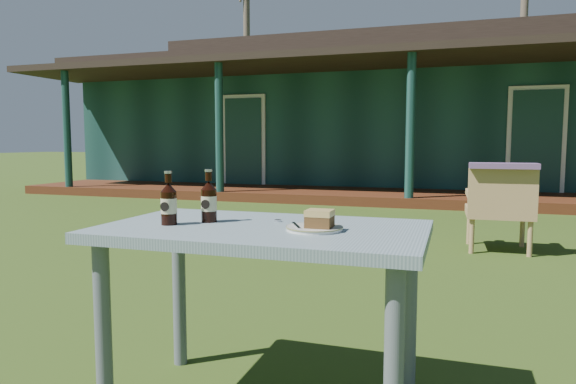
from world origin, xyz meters
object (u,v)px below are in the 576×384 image
(cafe_table, at_px, (263,253))
(cake_slice, at_px, (320,218))
(plate, at_px, (314,228))
(cola_bottle_near, at_px, (209,201))
(cola_bottle_far, at_px, (169,203))
(armchair_left, at_px, (500,205))

(cafe_table, xyz_separation_m, cake_slice, (0.23, -0.04, 0.15))
(plate, xyz_separation_m, cake_slice, (0.02, -0.01, 0.04))
(plate, bearing_deg, cake_slice, -27.97)
(plate, bearing_deg, cola_bottle_near, 172.60)
(cafe_table, bearing_deg, cake_slice, -10.67)
(cola_bottle_near, relative_size, cola_bottle_far, 1.01)
(cola_bottle_near, xyz_separation_m, armchair_left, (1.32, 3.35, -0.36))
(cola_bottle_near, bearing_deg, cake_slice, -8.45)
(cake_slice, bearing_deg, cafe_table, 169.33)
(cafe_table, bearing_deg, cola_bottle_near, 173.73)
(cafe_table, height_order, cola_bottle_far, cola_bottle_far)
(cola_bottle_near, distance_m, armchair_left, 3.62)
(plate, relative_size, cola_bottle_far, 1.00)
(cola_bottle_far, bearing_deg, cake_slice, 3.75)
(plate, relative_size, armchair_left, 0.26)
(plate, bearing_deg, cola_bottle_far, -174.94)
(cake_slice, xyz_separation_m, armchair_left, (0.86, 3.42, -0.32))
(cola_bottle_near, relative_size, armchair_left, 0.26)
(cake_slice, height_order, cola_bottle_near, cola_bottle_near)
(cola_bottle_far, height_order, armchair_left, cola_bottle_far)
(cake_slice, relative_size, cola_bottle_near, 0.44)
(cafe_table, xyz_separation_m, cola_bottle_near, (-0.24, 0.03, 0.18))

